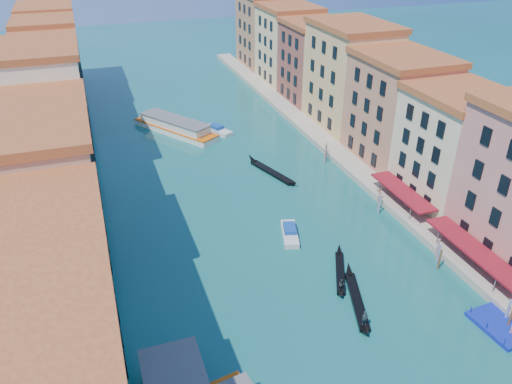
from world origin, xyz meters
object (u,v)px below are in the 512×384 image
gondola_fore (357,299)px  gondola_right (340,272)px  vaporetto_far (175,126)px  blue_dock (499,326)px

gondola_fore → gondola_right: bearing=102.7°
vaporetto_far → gondola_right: (10.16, -51.77, -0.92)m
vaporetto_far → gondola_fore: size_ratio=1.58×
gondola_fore → vaporetto_far: bearing=118.0°
vaporetto_far → gondola_right: vaporetto_far is taller
blue_dock → gondola_right: bearing=126.5°
gondola_right → blue_dock: gondola_right is taller
gondola_fore → blue_dock: (12.43, -8.50, -0.17)m
gondola_right → vaporetto_far: bearing=126.8°
vaporetto_far → gondola_fore: 57.60m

